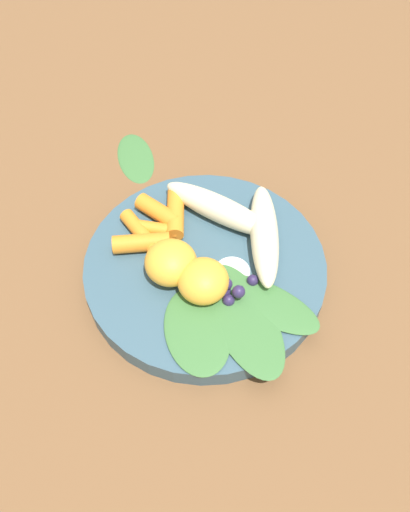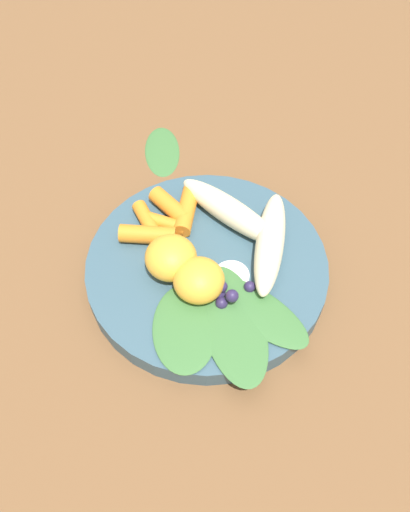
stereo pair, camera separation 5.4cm
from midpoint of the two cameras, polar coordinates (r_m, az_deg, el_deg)
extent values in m
plane|color=brown|center=(0.57, -2.72, -2.15)|extent=(2.40, 2.40, 0.00)
cylinder|color=#385666|center=(0.56, -2.77, -1.49)|extent=(0.26, 0.26, 0.02)
ellipsoid|color=beige|center=(0.57, -1.19, 5.05)|extent=(0.12, 0.11, 0.03)
ellipsoid|color=beige|center=(0.55, 3.76, 2.24)|extent=(0.05, 0.14, 0.03)
ellipsoid|color=#F4A833|center=(0.51, -3.22, -2.96)|extent=(0.05, 0.05, 0.04)
ellipsoid|color=#F4A833|center=(0.53, -6.71, -0.91)|extent=(0.05, 0.05, 0.04)
cylinder|color=orange|center=(0.58, -5.94, 4.55)|extent=(0.03, 0.07, 0.02)
cylinder|color=orange|center=(0.58, -7.81, 4.67)|extent=(0.05, 0.05, 0.02)
cylinder|color=orange|center=(0.57, -8.22, 2.81)|extent=(0.05, 0.03, 0.01)
cylinder|color=orange|center=(0.57, -9.86, 2.50)|extent=(0.04, 0.06, 0.02)
cylinder|color=orange|center=(0.56, -9.76, 1.25)|extent=(0.06, 0.02, 0.02)
sphere|color=#2D234C|center=(0.53, -1.01, -2.89)|extent=(0.01, 0.01, 0.01)
sphere|color=#2D234C|center=(0.52, -0.88, -4.10)|extent=(0.01, 0.01, 0.01)
sphere|color=#2D234C|center=(0.51, -0.39, -5.09)|extent=(0.01, 0.01, 0.01)
sphere|color=#2D234C|center=(0.52, -0.88, -4.09)|extent=(0.01, 0.01, 0.01)
sphere|color=#2D234C|center=(0.51, 0.68, -4.16)|extent=(0.01, 0.01, 0.01)
sphere|color=#2D234C|center=(0.51, -0.65, -3.32)|extent=(0.01, 0.01, 0.01)
sphere|color=#2D234C|center=(0.53, 2.35, -2.89)|extent=(0.01, 0.01, 0.01)
cylinder|color=white|center=(0.54, 0.16, -1.95)|extent=(0.04, 0.04, 0.00)
ellipsoid|color=#3D7038|center=(0.50, -3.97, -8.31)|extent=(0.07, 0.10, 0.00)
ellipsoid|color=#3D7038|center=(0.51, 1.13, -7.02)|extent=(0.09, 0.15, 0.00)
ellipsoid|color=#3D7038|center=(0.52, 3.80, -5.40)|extent=(0.12, 0.11, 0.00)
ellipsoid|color=#3D7038|center=(0.69, -9.90, 10.57)|extent=(0.05, 0.10, 0.01)
camera|label=1|loc=(0.03, -92.87, -3.91)|focal=36.44mm
camera|label=2|loc=(0.03, 87.13, 3.91)|focal=36.44mm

